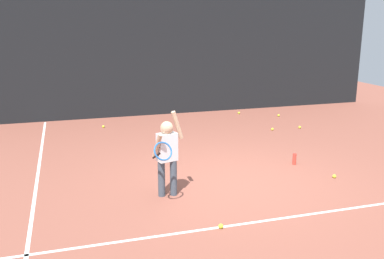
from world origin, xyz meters
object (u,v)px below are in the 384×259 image
at_px(tennis_ball_0, 272,129).
at_px(tennis_ball_6, 221,226).
at_px(water_bottle, 294,159).
at_px(tennis_ball_2, 334,176).
at_px(tennis_ball_3, 300,127).
at_px(tennis_ball_7, 239,113).
at_px(tennis_ball_4, 103,127).
at_px(tennis_player, 167,152).
at_px(tennis_ball_1, 279,115).

relative_size(tennis_ball_0, tennis_ball_6, 1.00).
relative_size(water_bottle, tennis_ball_0, 3.33).
xyz_separation_m(water_bottle, tennis_ball_2, (0.31, -0.84, -0.08)).
bearing_deg(tennis_ball_2, water_bottle, 110.19).
xyz_separation_m(tennis_ball_2, tennis_ball_3, (1.26, 3.31, 0.00)).
height_order(tennis_ball_2, tennis_ball_7, same).
distance_m(tennis_ball_2, tennis_ball_7, 5.37).
bearing_deg(tennis_ball_4, tennis_ball_7, 7.57).
bearing_deg(tennis_ball_2, tennis_ball_0, 81.54).
bearing_deg(tennis_player, tennis_ball_3, 23.32).
height_order(tennis_ball_3, tennis_ball_4, same).
bearing_deg(tennis_ball_6, tennis_ball_3, 49.57).
relative_size(tennis_ball_0, tennis_ball_3, 1.00).
height_order(tennis_ball_0, tennis_ball_6, same).
bearing_deg(tennis_ball_0, tennis_ball_1, 56.81).
bearing_deg(water_bottle, tennis_ball_1, 66.14).
height_order(tennis_ball_1, tennis_ball_3, same).
relative_size(tennis_ball_4, tennis_ball_7, 1.00).
relative_size(tennis_player, tennis_ball_0, 20.46).
xyz_separation_m(water_bottle, tennis_ball_4, (-3.24, 3.98, -0.08)).
bearing_deg(tennis_player, tennis_ball_7, 43.07).
relative_size(tennis_ball_3, tennis_ball_7, 1.00).
xyz_separation_m(tennis_ball_1, tennis_ball_4, (-4.95, 0.11, 0.00)).
distance_m(tennis_player, tennis_ball_7, 6.33).
bearing_deg(tennis_ball_0, tennis_ball_7, 91.62).
distance_m(tennis_ball_2, tennis_ball_4, 5.99).
bearing_deg(tennis_ball_7, tennis_ball_1, -33.67).
height_order(tennis_player, water_bottle, tennis_player).
bearing_deg(tennis_player, tennis_ball_2, -15.41).
bearing_deg(tennis_ball_3, tennis_ball_0, 178.39).
xyz_separation_m(tennis_player, tennis_ball_1, (4.39, 4.64, -0.69)).
height_order(tennis_player, tennis_ball_2, tennis_player).
relative_size(water_bottle, tennis_ball_4, 3.33).
bearing_deg(tennis_ball_7, tennis_player, -123.03).
relative_size(tennis_player, tennis_ball_2, 20.46).
xyz_separation_m(tennis_ball_4, tennis_ball_7, (3.99, 0.53, 0.00)).
bearing_deg(tennis_ball_4, tennis_ball_2, -53.65).
distance_m(tennis_ball_3, tennis_ball_6, 5.90).
distance_m(tennis_ball_1, tennis_ball_3, 1.41).
relative_size(water_bottle, tennis_ball_6, 3.33).
bearing_deg(tennis_ball_4, tennis_ball_6, -80.72).
relative_size(tennis_player, tennis_ball_3, 20.46).
xyz_separation_m(tennis_player, water_bottle, (2.68, 0.77, -0.62)).
height_order(tennis_ball_3, tennis_ball_6, same).
bearing_deg(tennis_ball_0, tennis_ball_3, -1.61).
distance_m(tennis_ball_2, tennis_ball_6, 2.83).
distance_m(tennis_ball_0, tennis_ball_4, 4.31).
height_order(water_bottle, tennis_ball_3, water_bottle).
distance_m(water_bottle, tennis_ball_6, 3.04).
height_order(water_bottle, tennis_ball_1, water_bottle).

